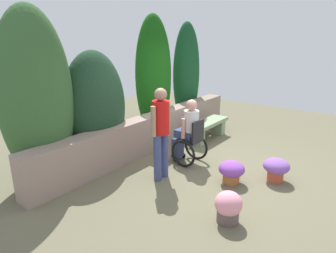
{
  "coord_description": "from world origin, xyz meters",
  "views": [
    {
      "loc": [
        -4.87,
        -2.72,
        2.53
      ],
      "look_at": [
        -0.52,
        0.59,
        0.85
      ],
      "focal_mm": 32.04,
      "sensor_mm": 36.0,
      "label": 1
    }
  ],
  "objects_px": {
    "stone_bench": "(208,127)",
    "flower_pot_red_accent": "(232,171)",
    "flower_pot_terracotta_by_wall": "(276,168)",
    "person_standing_companion": "(161,128)",
    "flower_pot_purple_near": "(228,207)",
    "person_in_wheelchair": "(189,134)"
  },
  "relations": [
    {
      "from": "stone_bench",
      "to": "person_standing_companion",
      "type": "bearing_deg",
      "value": -171.39
    },
    {
      "from": "flower_pot_terracotta_by_wall",
      "to": "flower_pot_red_accent",
      "type": "bearing_deg",
      "value": 132.8
    },
    {
      "from": "stone_bench",
      "to": "flower_pot_red_accent",
      "type": "height_order",
      "value": "stone_bench"
    },
    {
      "from": "person_standing_companion",
      "to": "flower_pot_terracotta_by_wall",
      "type": "bearing_deg",
      "value": -49.07
    },
    {
      "from": "stone_bench",
      "to": "flower_pot_terracotta_by_wall",
      "type": "relative_size",
      "value": 3.03
    },
    {
      "from": "person_standing_companion",
      "to": "stone_bench",
      "type": "bearing_deg",
      "value": 16.62
    },
    {
      "from": "stone_bench",
      "to": "flower_pot_red_accent",
      "type": "xyz_separation_m",
      "value": [
        -1.8,
        -1.53,
        -0.07
      ]
    },
    {
      "from": "person_in_wheelchair",
      "to": "flower_pot_red_accent",
      "type": "distance_m",
      "value": 1.2
    },
    {
      "from": "flower_pot_red_accent",
      "to": "stone_bench",
      "type": "bearing_deg",
      "value": 40.38
    },
    {
      "from": "flower_pot_terracotta_by_wall",
      "to": "stone_bench",
      "type": "bearing_deg",
      "value": 59.7
    },
    {
      "from": "flower_pot_terracotta_by_wall",
      "to": "flower_pot_purple_near",
      "type": "bearing_deg",
      "value": 175.88
    },
    {
      "from": "person_in_wheelchair",
      "to": "flower_pot_terracotta_by_wall",
      "type": "height_order",
      "value": "person_in_wheelchair"
    },
    {
      "from": "person_standing_companion",
      "to": "flower_pot_purple_near",
      "type": "height_order",
      "value": "person_standing_companion"
    },
    {
      "from": "flower_pot_terracotta_by_wall",
      "to": "flower_pot_red_accent",
      "type": "distance_m",
      "value": 0.82
    },
    {
      "from": "stone_bench",
      "to": "flower_pot_red_accent",
      "type": "bearing_deg",
      "value": -141.04
    },
    {
      "from": "flower_pot_red_accent",
      "to": "flower_pot_purple_near",
      "type": "bearing_deg",
      "value": -156.36
    },
    {
      "from": "person_standing_companion",
      "to": "flower_pot_red_accent",
      "type": "relative_size",
      "value": 3.65
    },
    {
      "from": "person_in_wheelchair",
      "to": "stone_bench",
      "type": "bearing_deg",
      "value": 26.48
    },
    {
      "from": "stone_bench",
      "to": "flower_pot_purple_near",
      "type": "height_order",
      "value": "flower_pot_purple_near"
    },
    {
      "from": "flower_pot_purple_near",
      "to": "flower_pot_terracotta_by_wall",
      "type": "xyz_separation_m",
      "value": [
        1.65,
        -0.12,
        0.01
      ]
    },
    {
      "from": "person_standing_companion",
      "to": "flower_pot_terracotta_by_wall",
      "type": "relative_size",
      "value": 3.6
    },
    {
      "from": "person_standing_companion",
      "to": "flower_pot_red_accent",
      "type": "height_order",
      "value": "person_standing_companion"
    }
  ]
}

